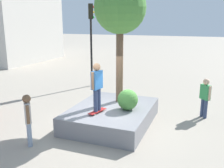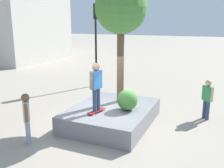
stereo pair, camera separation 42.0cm
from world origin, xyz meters
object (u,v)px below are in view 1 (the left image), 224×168
at_px(planter_ledge, 112,115).
at_px(plaza_tree, 120,9).
at_px(pedestrian_crossing, 205,95).
at_px(skateboard, 97,111).
at_px(skateboarder, 97,84).
at_px(traffic_light_corner, 91,31).
at_px(bystander_watching, 28,117).

relative_size(planter_ledge, plaza_tree, 0.78).
height_order(planter_ledge, pedestrian_crossing, pedestrian_crossing).
height_order(skateboard, skateboarder, skateboarder).
height_order(planter_ledge, traffic_light_corner, traffic_light_corner).
relative_size(plaza_tree, skateboarder, 2.72).
bearing_deg(traffic_light_corner, pedestrian_crossing, -115.72).
bearing_deg(plaza_tree, pedestrian_crossing, -71.04).
bearing_deg(pedestrian_crossing, bystander_watching, 131.63).
bearing_deg(skateboard, pedestrian_crossing, -52.64).
relative_size(planter_ledge, bystander_watching, 2.19).
relative_size(planter_ledge, pedestrian_crossing, 2.25).
distance_m(skateboard, pedestrian_crossing, 4.44).
xyz_separation_m(planter_ledge, skateboarder, (-0.76, 0.27, 1.39)).
bearing_deg(skateboard, planter_ledge, -19.35).
distance_m(planter_ledge, traffic_light_corner, 6.66).
bearing_deg(plaza_tree, traffic_light_corner, 37.33).
distance_m(planter_ledge, bystander_watching, 3.20).
relative_size(skateboard, pedestrian_crossing, 0.51).
height_order(skateboard, bystander_watching, bystander_watching).
relative_size(bystander_watching, pedestrian_crossing, 1.03).
bearing_deg(skateboarder, skateboard, 180.00).
distance_m(skateboard, skateboarder, 1.00).
xyz_separation_m(planter_ledge, pedestrian_crossing, (1.93, -3.25, 0.60)).
bearing_deg(bystander_watching, planter_ledge, -35.08).
xyz_separation_m(skateboarder, pedestrian_crossing, (2.69, -3.52, -0.78)).
bearing_deg(pedestrian_crossing, plaza_tree, 108.96).
distance_m(skateboard, bystander_watching, 2.38).
distance_m(skateboarder, pedestrian_crossing, 4.50).
distance_m(planter_ledge, skateboarder, 1.60).
bearing_deg(planter_ledge, skateboard, 160.65).
xyz_separation_m(skateboarder, bystander_watching, (-1.81, 1.53, -0.76)).
xyz_separation_m(plaza_tree, skateboarder, (-1.57, 0.28, -2.53)).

